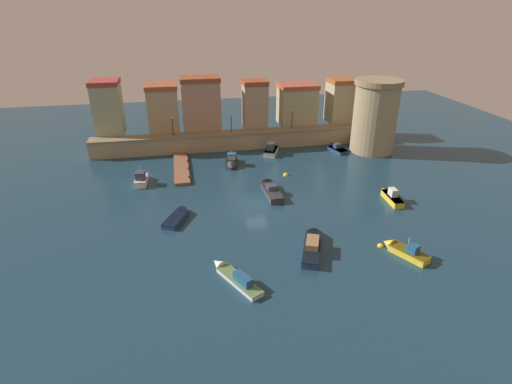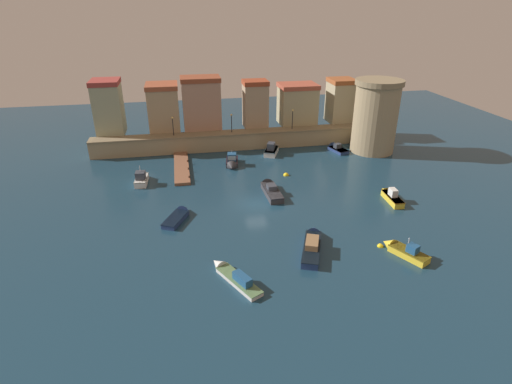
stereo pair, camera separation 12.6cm
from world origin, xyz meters
The scene contains 20 objects.
ground_plane centered at (0.00, 0.00, 0.00)m, with size 114.15×114.15×0.00m, color #19384C.
quay_wall centered at (0.00, 20.27, 1.40)m, with size 44.15×2.79×2.76m.
old_town_backdrop centered at (-0.94, 23.85, 6.41)m, with size 42.49×5.51×8.49m.
fortress_tower centered at (21.60, 15.01, 5.67)m, with size 7.25×7.25×11.21m.
pier_dock centered at (-8.48, 12.98, 0.20)m, with size 2.07×12.09×0.70m.
quay_lamp_0 centered at (-9.32, 20.27, 4.77)m, with size 0.32×0.32×2.96m.
quay_lamp_1 centered at (-0.18, 20.27, 4.76)m, with size 0.32×0.32×2.95m.
quay_lamp_2 centered at (9.82, 20.27, 4.92)m, with size 0.32×0.32×3.22m.
moored_boat_0 centered at (-13.74, 9.07, 0.61)m, with size 1.73×4.33×2.86m.
moored_boat_1 centered at (2.30, 2.96, 0.45)m, with size 1.87×6.65×1.72m.
moored_boat_2 centered at (3.60, -10.26, 0.50)m, with size 4.04×7.18×1.72m.
moored_boat_3 centered at (5.74, 17.04, 0.60)m, with size 3.43×5.13×2.32m.
moored_boat_4 centered at (16.16, -1.89, 0.50)m, with size 1.46×5.08×1.84m.
moored_boat_5 centered at (16.03, 16.39, 0.34)m, with size 2.84×4.65×1.79m.
moored_boat_6 centered at (-4.70, -13.60, 0.33)m, with size 4.15×6.40×1.54m.
moored_boat_7 centered at (-9.10, -1.73, 0.30)m, with size 3.50×5.06×1.45m.
moored_boat_8 centered at (-1.22, 12.69, 0.56)m, with size 2.27×4.44×2.56m.
moored_boat_9 centered at (11.77, -12.94, 0.45)m, with size 3.40×4.79×2.28m.
mooring_buoy_0 centered at (10.27, -11.29, 0.00)m, with size 0.59×0.59×0.59m, color yellow.
mooring_buoy_1 centered at (5.64, 7.75, 0.00)m, with size 0.76×0.76×0.76m, color yellow.
Camera 1 is at (-8.17, -42.26, 22.05)m, focal length 28.55 mm.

